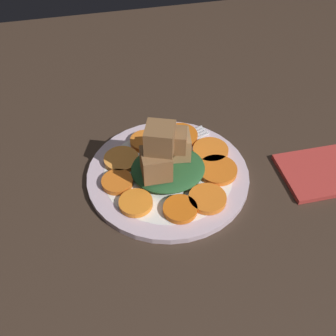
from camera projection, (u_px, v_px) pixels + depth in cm
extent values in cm
cube|color=#38281E|center=(168.00, 182.00, 67.51)|extent=(120.00, 120.00, 2.00)
cylinder|color=silver|center=(168.00, 175.00, 66.44)|extent=(25.46, 25.46, 1.00)
cylinder|color=white|center=(168.00, 175.00, 66.41)|extent=(20.37, 20.37, 1.00)
cylinder|color=#F99539|center=(121.00, 159.00, 67.46)|extent=(5.62, 5.62, 0.84)
cylinder|color=orange|center=(117.00, 182.00, 64.03)|extent=(4.82, 4.82, 0.84)
cylinder|color=orange|center=(136.00, 203.00, 61.14)|extent=(4.97, 4.97, 0.84)
cylinder|color=#D56014|center=(179.00, 209.00, 60.31)|extent=(4.98, 4.98, 0.84)
cylinder|color=orange|center=(207.00, 199.00, 61.69)|extent=(5.60, 5.60, 0.84)
cylinder|color=orange|center=(217.00, 170.00, 65.80)|extent=(6.19, 6.19, 0.84)
cylinder|color=orange|center=(211.00, 151.00, 68.92)|extent=(5.82, 5.82, 0.84)
cylinder|color=orange|center=(180.00, 136.00, 71.50)|extent=(6.02, 6.02, 0.84)
cylinder|color=orange|center=(145.00, 141.00, 70.52)|extent=(5.06, 5.06, 0.84)
ellipsoid|color=#235128|center=(168.00, 169.00, 65.39)|extent=(11.59, 10.43, 1.76)
cube|color=brown|center=(156.00, 164.00, 61.82)|extent=(4.38, 4.38, 4.28)
cube|color=#9E754C|center=(177.00, 145.00, 64.91)|extent=(4.52, 4.52, 4.03)
cube|color=brown|center=(160.00, 139.00, 59.66)|extent=(5.31, 5.31, 4.11)
cube|color=brown|center=(176.00, 141.00, 61.39)|extent=(4.03, 4.03, 3.20)
cube|color=silver|center=(146.00, 159.00, 67.80)|extent=(11.76, 5.87, 0.40)
cube|color=silver|center=(180.00, 142.00, 70.65)|extent=(2.28, 2.71, 0.40)
cube|color=silver|center=(191.00, 132.00, 72.53)|extent=(4.58, 2.20, 0.40)
cube|color=silver|center=(193.00, 134.00, 72.15)|extent=(4.58, 2.20, 0.40)
cube|color=silver|center=(196.00, 136.00, 71.77)|extent=(4.58, 2.20, 0.40)
cube|color=silver|center=(198.00, 138.00, 71.39)|extent=(4.58, 2.20, 0.40)
cube|color=#B2332D|center=(334.00, 170.00, 67.39)|extent=(17.14, 10.29, 0.80)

